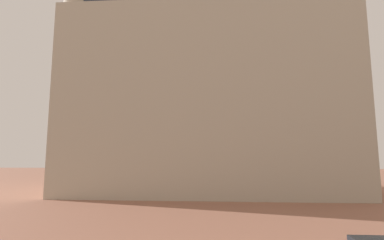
% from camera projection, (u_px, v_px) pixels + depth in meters
% --- Properties ---
extents(landmark_building, '(29.03, 13.05, 34.47)m').
position_uv_depth(landmark_building, '(207.00, 93.00, 30.26)').
color(landmark_building, '#B2A893').
rests_on(landmark_building, ground_plane).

